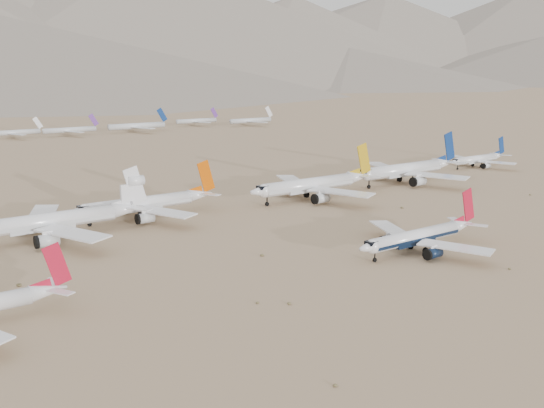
# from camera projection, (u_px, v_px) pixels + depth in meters

# --- Properties ---
(ground) EXTENTS (7000.00, 7000.00, 0.00)m
(ground) POSITION_uv_depth(u_px,v_px,m) (390.00, 249.00, 157.02)
(ground) COLOR #8A6E50
(ground) RESTS_ON ground
(main_airliner) EXTENTS (40.57, 39.63, 14.32)m
(main_airliner) POSITION_uv_depth(u_px,v_px,m) (420.00, 236.00, 154.84)
(main_airliner) COLOR white
(main_airliner) RESTS_ON ground
(row2_navy_widebody) EXTENTS (55.18, 53.96, 19.63)m
(row2_navy_widebody) POSITION_uv_depth(u_px,v_px,m) (408.00, 169.00, 247.98)
(row2_navy_widebody) COLOR white
(row2_navy_widebody) RESTS_ON ground
(row2_gold_tail) EXTENTS (52.15, 51.01, 18.57)m
(row2_gold_tail) POSITION_uv_depth(u_px,v_px,m) (314.00, 185.00, 217.09)
(row2_gold_tail) COLOR white
(row2_gold_tail) RESTS_ON ground
(row2_orange_tail) EXTENTS (46.29, 45.28, 16.51)m
(row2_orange_tail) POSITION_uv_depth(u_px,v_px,m) (146.00, 203.00, 189.29)
(row2_orange_tail) COLOR white
(row2_orange_tail) RESTS_ON ground
(row2_white_trijet) EXTENTS (51.24, 50.08, 18.16)m
(row2_white_trijet) POSITION_uv_depth(u_px,v_px,m) (56.00, 220.00, 166.08)
(row2_white_trijet) COLOR white
(row2_white_trijet) RESTS_ON ground
(row2_blue_far) EXTENTS (38.17, 37.32, 13.56)m
(row2_blue_far) POSITION_uv_depth(u_px,v_px,m) (478.00, 159.00, 288.33)
(row2_blue_far) COLOR white
(row2_blue_far) RESTS_ON ground
(foothills) EXTENTS (4637.50, 1395.00, 155.00)m
(foothills) POSITION_uv_depth(u_px,v_px,m) (189.00, 59.00, 1314.71)
(foothills) COLOR slate
(foothills) RESTS_ON ground
(desert_scrub) EXTENTS (264.16, 126.40, 0.63)m
(desert_scrub) POSITION_uv_depth(u_px,v_px,m) (481.00, 276.00, 135.78)
(desert_scrub) COLOR brown
(desert_scrub) RESTS_ON ground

